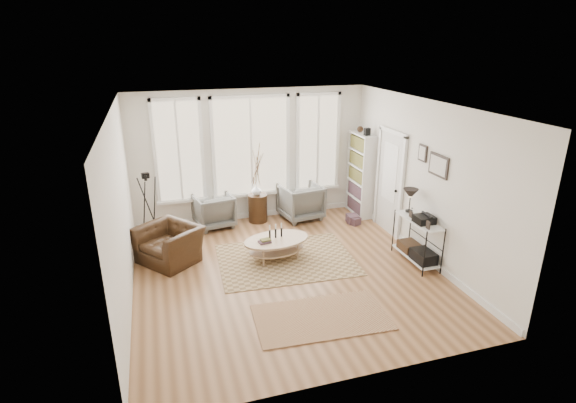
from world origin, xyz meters
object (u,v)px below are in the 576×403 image
object	(u,v)px
armchair_left	(214,210)
armchair_right	(300,201)
coffee_table	(276,243)
side_table	(257,185)
bookcase	(361,174)
low_shelf	(417,236)
accent_chair	(170,244)

from	to	relation	value
armchair_left	armchair_right	size ratio (longest dim) A/B	0.91
coffee_table	side_table	size ratio (longest dim) A/B	0.77
coffee_table	armchair_left	distance (m)	2.07
armchair_left	armchair_right	world-z (taller)	armchair_right
bookcase	armchair_left	bearing A→B (deg)	176.18
coffee_table	armchair_left	size ratio (longest dim) A/B	1.68
coffee_table	side_table	distance (m)	1.95
side_table	low_shelf	bearing A→B (deg)	-49.73
coffee_table	armchair_right	world-z (taller)	armchair_right
armchair_left	coffee_table	bearing A→B (deg)	105.11
side_table	accent_chair	distance (m)	2.49
coffee_table	accent_chair	distance (m)	1.96
armchair_left	armchair_right	distance (m)	1.96
bookcase	side_table	bearing A→B (deg)	174.60
armchair_left	accent_chair	size ratio (longest dim) A/B	0.77
low_shelf	side_table	xyz separation A→B (m)	(-2.33, 2.75, 0.34)
bookcase	accent_chair	size ratio (longest dim) A/B	1.98
coffee_table	armchair_right	size ratio (longest dim) A/B	1.53
low_shelf	bookcase	bearing A→B (deg)	88.72
armchair_right	accent_chair	world-z (taller)	armchair_right
coffee_table	bookcase	bearing A→B (deg)	33.63
bookcase	side_table	distance (m)	2.39
low_shelf	coffee_table	xyz separation A→B (m)	(-2.42, 0.88, -0.20)
armchair_left	accent_chair	world-z (taller)	armchair_left
coffee_table	armchair_left	bearing A→B (deg)	115.51
bookcase	low_shelf	distance (m)	2.56
armchair_left	side_table	bearing A→B (deg)	169.60
armchair_left	bookcase	bearing A→B (deg)	165.78
bookcase	coffee_table	size ratio (longest dim) A/B	1.53
side_table	armchair_left	bearing A→B (deg)	180.00
low_shelf	side_table	bearing A→B (deg)	130.27
armchair_right	armchair_left	bearing A→B (deg)	-11.79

